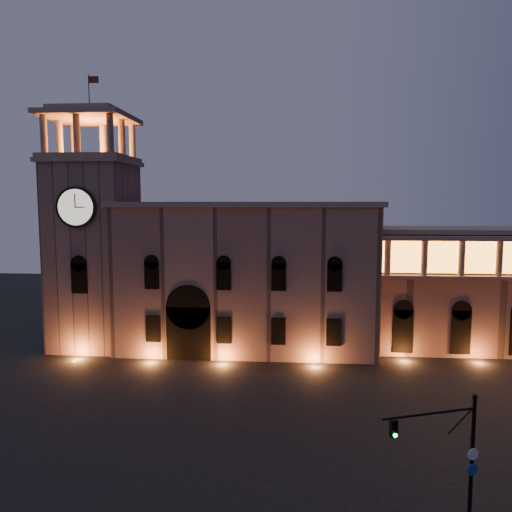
# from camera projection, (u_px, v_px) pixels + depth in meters

# --- Properties ---
(ground) EXTENTS (160.00, 160.00, 0.00)m
(ground) POSITION_uv_depth(u_px,v_px,m) (246.00, 426.00, 39.24)
(ground) COLOR black
(ground) RESTS_ON ground
(government_building) EXTENTS (30.80, 12.80, 17.60)m
(government_building) POSITION_uv_depth(u_px,v_px,m) (247.00, 275.00, 60.20)
(government_building) COLOR #7F5E53
(government_building) RESTS_ON ground
(clock_tower) EXTENTS (9.80, 9.80, 32.40)m
(clock_tower) POSITION_uv_depth(u_px,v_px,m) (94.00, 244.00, 60.28)
(clock_tower) COLOR #7F5E53
(clock_tower) RESTS_ON ground
(traffic_light) EXTENTS (5.33, 2.11, 7.68)m
(traffic_light) POSITION_uv_depth(u_px,v_px,m) (456.00, 463.00, 25.95)
(traffic_light) COLOR black
(traffic_light) RESTS_ON ground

